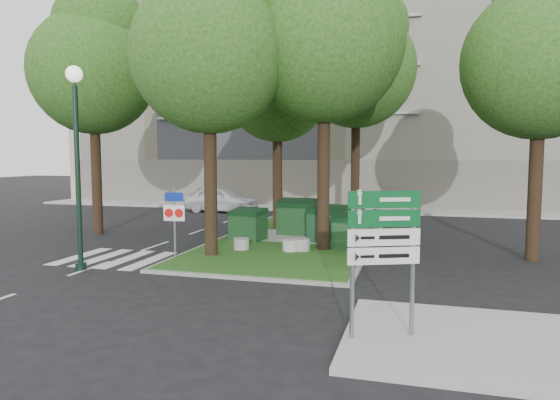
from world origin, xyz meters
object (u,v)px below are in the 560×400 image
(traffic_sign_pole, at_px, (175,214))
(bollard_right, at_px, (301,245))
(tree_street_right, at_px, (544,47))
(car_silver, at_px, (389,202))
(tree_median_near_right, at_px, (327,27))
(dumpster_b, at_px, (298,217))
(street_lamp, at_px, (77,143))
(dumpster_c, at_px, (328,224))
(bollard_left, at_px, (241,244))
(tree_median_mid, at_px, (280,79))
(tree_median_near_left, at_px, (212,40))
(bollard_mid, at_px, (290,245))
(litter_bin, at_px, (360,227))
(tree_street_left, at_px, (95,60))
(car_white, at_px, (221,199))
(directional_sign, at_px, (383,240))
(dumpster_a, at_px, (248,224))
(tree_median_far, at_px, (359,57))
(dumpster_d, at_px, (352,232))

(traffic_sign_pole, bearing_deg, bollard_right, 25.01)
(tree_street_right, bearing_deg, car_silver, 112.43)
(tree_median_near_right, distance_m, dumpster_b, 7.98)
(street_lamp, bearing_deg, bollard_right, 35.91)
(dumpster_c, relative_size, bollard_left, 2.95)
(tree_median_mid, bearing_deg, bollard_right, -66.12)
(tree_median_near_left, distance_m, bollard_mid, 7.50)
(dumpster_b, bearing_deg, litter_bin, 15.02)
(tree_street_left, distance_m, car_white, 11.83)
(dumpster_b, xyz_separation_m, litter_bin, (2.61, 0.54, -0.39))
(traffic_sign_pole, bearing_deg, car_silver, 64.85)
(tree_median_mid, bearing_deg, directional_sign, -66.47)
(dumpster_a, xyz_separation_m, litter_bin, (4.21, 2.47, -0.27))
(litter_bin, distance_m, car_silver, 10.42)
(dumpster_b, distance_m, bollard_left, 4.18)
(dumpster_c, xyz_separation_m, bollard_mid, (-0.95, -2.29, -0.49))
(street_lamp, bearing_deg, bollard_mid, 36.45)
(tree_median_far, xyz_separation_m, tree_street_left, (-10.70, -6.00, -0.67))
(street_lamp, bearing_deg, dumpster_c, 44.51)
(tree_median_far, relative_size, tree_street_right, 1.18)
(litter_bin, xyz_separation_m, car_white, (-9.40, 7.30, 0.33))
(dumpster_c, xyz_separation_m, car_silver, (1.61, 12.45, -0.20))
(dumpster_b, height_order, car_silver, dumpster_b)
(tree_street_right, distance_m, litter_bin, 9.52)
(tree_street_left, bearing_deg, car_silver, 46.47)
(dumpster_d, height_order, bollard_mid, dumpster_d)
(car_silver, bearing_deg, dumpster_b, 169.06)
(tree_street_right, bearing_deg, tree_median_near_right, -175.91)
(dumpster_a, xyz_separation_m, bollard_right, (2.62, -1.69, -0.40))
(dumpster_a, bearing_deg, tree_median_far, 74.24)
(dumpster_a, distance_m, bollard_left, 2.16)
(car_white, bearing_deg, traffic_sign_pole, -160.25)
(bollard_mid, height_order, traffic_sign_pole, traffic_sign_pole)
(directional_sign, bearing_deg, dumpster_d, 78.42)
(tree_median_mid, xyz_separation_m, bollard_left, (0.08, -5.39, -6.66))
(street_lamp, bearing_deg, car_white, 96.76)
(bollard_left, distance_m, bollard_right, 2.17)
(bollard_left, height_order, litter_bin, litter_bin)
(bollard_left, xyz_separation_m, litter_bin, (3.74, 4.53, 0.14))
(tree_median_far, bearing_deg, dumpster_a, -119.59)
(dumpster_b, distance_m, car_silver, 11.41)
(dumpster_d, distance_m, directional_sign, 9.00)
(directional_sign, bearing_deg, dumpster_c, 83.13)
(dumpster_a, distance_m, dumpster_c, 3.23)
(tree_median_near_left, bearing_deg, litter_bin, 52.55)
(tree_street_right, distance_m, bollard_left, 12.03)
(tree_median_near_left, height_order, dumpster_a, tree_median_near_left)
(tree_median_near_right, height_order, bollard_mid, tree_median_near_right)
(tree_median_near_left, distance_m, dumpster_d, 8.27)
(tree_median_mid, distance_m, dumpster_b, 6.40)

